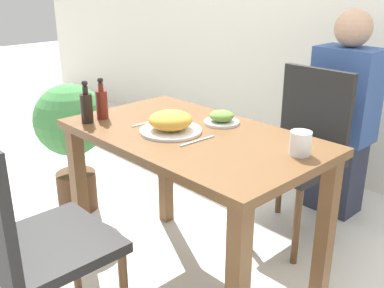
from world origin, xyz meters
TOP-DOWN VIEW (x-y plane):
  - ground_plane at (0.00, 0.00)m, footprint 16.00×16.00m
  - dining_table at (0.00, 0.00)m, footprint 1.10×0.64m
  - chair_near at (-0.07, -0.71)m, footprint 0.42×0.42m
  - chair_far at (0.07, 0.71)m, footprint 0.42×0.42m
  - food_plate at (-0.07, -0.06)m, footprint 0.26×0.26m
  - side_plate at (0.00, 0.18)m, footprint 0.15×0.15m
  - drink_cup at (0.44, 0.11)m, footprint 0.08×0.08m
  - sauce_bottle at (-0.42, -0.24)m, footprint 0.05×0.05m
  - condiment_bottle at (-0.42, -0.16)m, footprint 0.05×0.05m
  - fork_utensil at (-0.23, -0.06)m, footprint 0.01×0.16m
  - spoon_utensil at (0.09, -0.06)m, footprint 0.02×0.17m
  - potted_plant_left at (-0.98, -0.03)m, footprint 0.41×0.41m
  - person_figure at (0.09, 1.09)m, footprint 0.34×0.22m

SIDE VIEW (x-z plane):
  - ground_plane at x=0.00m, z-range 0.00..0.00m
  - potted_plant_left at x=-0.98m, z-range 0.11..0.88m
  - chair_near at x=-0.07m, z-range 0.06..0.95m
  - chair_far at x=0.07m, z-range 0.06..0.95m
  - person_figure at x=0.09m, z-range 0.00..1.17m
  - dining_table at x=0.00m, z-range 0.24..0.96m
  - fork_utensil at x=-0.23m, z-range 0.72..0.73m
  - spoon_utensil at x=0.09m, z-range 0.72..0.73m
  - side_plate at x=0.00m, z-range 0.72..0.78m
  - food_plate at x=-0.07m, z-range 0.72..0.81m
  - drink_cup at x=0.44m, z-range 0.72..0.81m
  - sauce_bottle at x=-0.42m, z-range 0.70..0.89m
  - condiment_bottle at x=-0.42m, z-range 0.70..0.89m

